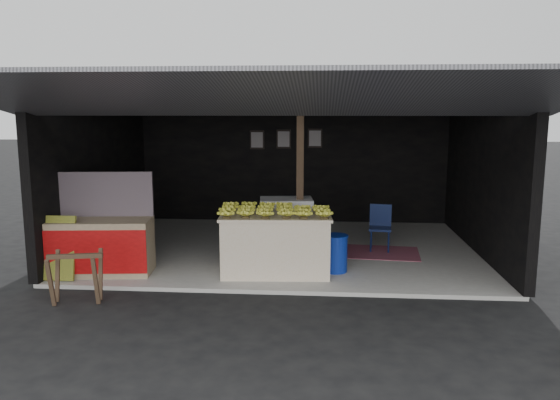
# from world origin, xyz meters

# --- Properties ---
(ground) EXTENTS (80.00, 80.00, 0.00)m
(ground) POSITION_xyz_m (0.00, 0.00, 0.00)
(ground) COLOR black
(ground) RESTS_ON ground
(concrete_slab) EXTENTS (7.00, 5.00, 0.06)m
(concrete_slab) POSITION_xyz_m (0.00, 2.50, 0.03)
(concrete_slab) COLOR gray
(concrete_slab) RESTS_ON ground
(shophouse) EXTENTS (7.40, 7.29, 3.02)m
(shophouse) POSITION_xyz_m (0.00, 2.82, 2.10)
(shophouse) COLOR black
(shophouse) RESTS_ON ground
(banana_table) EXTENTS (1.75, 1.14, 0.93)m
(banana_table) POSITION_xyz_m (-0.03, 0.89, 0.53)
(banana_table) COLOR beige
(banana_table) RESTS_ON concrete_slab
(banana_pile) EXTENTS (1.61, 1.03, 0.18)m
(banana_pile) POSITION_xyz_m (-0.03, 0.89, 1.08)
(banana_pile) COLOR yellow
(banana_pile) RESTS_ON banana_table
(white_crate) EXTENTS (0.96, 0.70, 1.00)m
(white_crate) POSITION_xyz_m (0.06, 1.93, 0.56)
(white_crate) COLOR white
(white_crate) RESTS_ON concrete_slab
(neighbor_stall) EXTENTS (1.57, 0.84, 1.55)m
(neighbor_stall) POSITION_xyz_m (-2.70, 0.63, 0.53)
(neighbor_stall) COLOR #998466
(neighbor_stall) RESTS_ON concrete_slab
(green_signboard) EXTENTS (0.64, 0.25, 0.95)m
(green_signboard) POSITION_xyz_m (-3.29, 0.27, 0.54)
(green_signboard) COLOR black
(green_signboard) RESTS_ON concrete_slab
(sawhorse) EXTENTS (0.73, 0.72, 0.69)m
(sawhorse) POSITION_xyz_m (-2.57, -0.57, 0.43)
(sawhorse) COLOR #483324
(sawhorse) RESTS_ON ground
(water_barrel) EXTENTS (0.38, 0.38, 0.56)m
(water_barrel) POSITION_xyz_m (0.89, 1.01, 0.34)
(water_barrel) COLOR navy
(water_barrel) RESTS_ON concrete_slab
(plastic_chair) EXTENTS (0.43, 0.43, 0.82)m
(plastic_chair) POSITION_xyz_m (1.73, 2.44, 0.54)
(plastic_chair) COLOR #0A153B
(plastic_chair) RESTS_ON concrete_slab
(magenta_rug) EXTENTS (1.58, 1.13, 0.01)m
(magenta_rug) POSITION_xyz_m (1.65, 2.22, 0.07)
(magenta_rug) COLOR maroon
(magenta_rug) RESTS_ON concrete_slab
(picture_frames) EXTENTS (1.62, 0.04, 0.46)m
(picture_frames) POSITION_xyz_m (-0.17, 4.89, 1.93)
(picture_frames) COLOR black
(picture_frames) RESTS_ON shophouse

